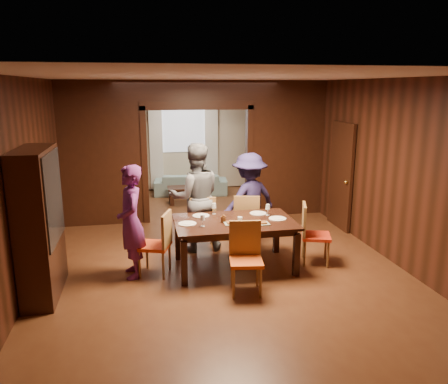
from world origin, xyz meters
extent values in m
plane|color=#562C18|center=(0.00, 0.00, 0.00)|extent=(9.00, 9.00, 0.00)
cube|color=silver|center=(0.00, 0.00, 2.90)|extent=(5.50, 9.00, 0.02)
cube|color=black|center=(0.00, 4.50, 1.45)|extent=(5.50, 0.02, 2.90)
cube|color=black|center=(-2.75, 0.00, 1.45)|extent=(0.02, 9.00, 2.90)
cube|color=black|center=(2.75, 0.00, 1.45)|extent=(0.02, 9.00, 2.90)
cube|color=black|center=(-1.93, 1.60, 1.20)|extent=(1.65, 0.15, 2.40)
cube|color=black|center=(1.93, 1.60, 1.20)|extent=(1.65, 0.15, 2.40)
cube|color=black|center=(0.00, 1.60, 2.65)|extent=(5.50, 0.15, 0.50)
cube|color=beige|center=(0.00, 4.47, 1.45)|extent=(5.40, 0.04, 2.85)
imported|color=#602264|center=(-1.36, -1.12, 0.84)|extent=(0.48, 0.66, 1.68)
imported|color=#5A5C62|center=(-0.29, -0.20, 0.93)|extent=(0.92, 0.73, 1.86)
imported|color=#221B45|center=(0.67, -0.16, 0.83)|extent=(1.22, 0.96, 1.66)
imported|color=#83AAAC|center=(0.10, 3.85, 0.28)|extent=(1.96, 0.95, 0.55)
imported|color=black|center=(0.30, -0.96, 0.80)|extent=(0.35, 0.35, 0.08)
cube|color=black|center=(0.20, -1.10, 0.38)|extent=(1.83, 1.14, 0.76)
cube|color=black|center=(-0.16, 2.95, 0.20)|extent=(0.80, 0.50, 0.40)
cube|color=black|center=(-2.53, -1.50, 1.00)|extent=(0.40, 1.20, 2.00)
cube|color=black|center=(2.70, 0.50, 1.05)|extent=(0.06, 0.90, 2.10)
cube|color=silver|center=(0.00, 4.44, 1.70)|extent=(1.20, 0.03, 1.30)
cube|color=white|center=(-0.75, 4.40, 1.25)|extent=(0.35, 0.06, 2.40)
cube|color=white|center=(0.75, 4.40, 1.25)|extent=(0.35, 0.06, 2.40)
cylinder|color=white|center=(-0.53, -1.13, 0.77)|extent=(0.27, 0.27, 0.01)
cylinder|color=silver|center=(-0.28, -0.75, 0.77)|extent=(0.27, 0.27, 0.01)
cylinder|color=silver|center=(0.65, -0.80, 0.77)|extent=(0.27, 0.27, 0.01)
cylinder|color=white|center=(0.87, -1.14, 0.77)|extent=(0.27, 0.27, 0.01)
cylinder|color=white|center=(0.21, -1.47, 0.77)|extent=(0.27, 0.27, 0.01)
cube|color=gray|center=(0.16, -1.26, 0.78)|extent=(0.30, 0.20, 0.04)
cube|color=gray|center=(0.52, -1.35, 0.78)|extent=(0.30, 0.20, 0.04)
cylinder|color=white|center=(0.22, -1.37, 0.83)|extent=(0.07, 0.07, 0.14)
camera|label=1|loc=(-1.19, -7.36, 2.75)|focal=35.00mm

